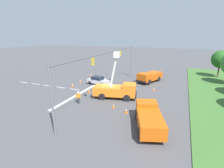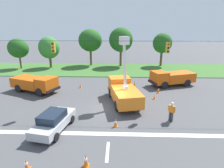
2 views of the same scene
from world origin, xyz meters
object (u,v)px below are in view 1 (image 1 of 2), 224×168
(road_worker, at_px, (78,97))
(traffic_cone_foreground_right, at_px, (72,85))
(sedan_silver, at_px, (98,80))
(traffic_cone_mid_right, at_px, (80,80))
(traffic_cone_mid_left, at_px, (91,75))
(utility_truck_bucket_lift, at_px, (116,89))
(utility_truck_support_far, at_px, (149,118))
(traffic_cone_far_left, at_px, (126,111))
(traffic_cone_lane_edge_a, at_px, (113,106))
(traffic_cone_foreground_left, at_px, (154,89))
(traffic_cone_lane_edge_b, at_px, (89,90))
(tree_far_west, at_px, (220,59))
(utility_truck_support_near, at_px, (149,76))
(traffic_cone_near_bucket, at_px, (153,106))

(road_worker, distance_m, traffic_cone_foreground_right, 8.40)
(sedan_silver, xyz_separation_m, traffic_cone_mid_right, (-0.14, -4.08, -0.45))
(road_worker, relative_size, traffic_cone_mid_left, 2.42)
(utility_truck_bucket_lift, height_order, utility_truck_support_far, utility_truck_bucket_lift)
(sedan_silver, xyz_separation_m, traffic_cone_far_left, (10.03, 8.82, -0.44))
(traffic_cone_lane_edge_a, bearing_deg, traffic_cone_foreground_left, 157.99)
(traffic_cone_lane_edge_b, bearing_deg, sedan_silver, -171.77)
(traffic_cone_foreground_left, bearing_deg, road_worker, -42.31)
(traffic_cone_mid_right, bearing_deg, traffic_cone_foreground_right, 6.95)
(road_worker, distance_m, traffic_cone_mid_left, 16.26)
(utility_truck_bucket_lift, bearing_deg, traffic_cone_lane_edge_b, -98.28)
(traffic_cone_foreground_right, relative_size, traffic_cone_lane_edge_a, 1.25)
(tree_far_west, xyz_separation_m, traffic_cone_foreground_right, (17.76, -25.81, -3.71))
(utility_truck_bucket_lift, height_order, traffic_cone_foreground_right, utility_truck_bucket_lift)
(traffic_cone_lane_edge_b, bearing_deg, traffic_cone_foreground_left, 116.65)
(road_worker, bearing_deg, traffic_cone_lane_edge_b, -167.60)
(sedan_silver, bearing_deg, utility_truck_support_near, 121.97)
(traffic_cone_far_left, bearing_deg, traffic_cone_lane_edge_b, -122.79)
(traffic_cone_near_bucket, bearing_deg, road_worker, -77.18)
(utility_truck_bucket_lift, distance_m, sedan_silver, 8.07)
(traffic_cone_mid_left, bearing_deg, road_worker, 22.43)
(traffic_cone_foreground_left, bearing_deg, traffic_cone_mid_right, -89.93)
(utility_truck_bucket_lift, relative_size, traffic_cone_lane_edge_b, 9.80)
(utility_truck_bucket_lift, distance_m, traffic_cone_lane_edge_b, 5.29)
(utility_truck_support_near, xyz_separation_m, traffic_cone_far_left, (15.53, 0.02, -0.79))
(road_worker, bearing_deg, traffic_cone_foreground_left, 137.69)
(traffic_cone_foreground_left, height_order, traffic_cone_lane_edge_b, traffic_cone_lane_edge_b)
(traffic_cone_far_left, bearing_deg, utility_truck_bucket_lift, -146.35)
(road_worker, height_order, traffic_cone_foreground_right, road_worker)
(utility_truck_support_far, xyz_separation_m, traffic_cone_lane_edge_b, (-7.70, -11.33, -0.82))
(utility_truck_bucket_lift, xyz_separation_m, traffic_cone_lane_edge_a, (3.60, 0.97, -1.06))
(road_worker, relative_size, traffic_cone_lane_edge_a, 2.85)
(utility_truck_support_far, relative_size, road_worker, 3.77)
(utility_truck_support_far, bearing_deg, traffic_cone_mid_right, -128.11)
(utility_truck_bucket_lift, distance_m, road_worker, 5.73)
(utility_truck_support_near, relative_size, traffic_cone_mid_right, 9.55)
(traffic_cone_mid_left, height_order, traffic_cone_lane_edge_a, traffic_cone_mid_left)
(sedan_silver, distance_m, traffic_cone_foreground_left, 10.57)
(tree_far_west, distance_m, traffic_cone_foreground_right, 31.55)
(sedan_silver, bearing_deg, tree_far_west, 123.43)
(utility_truck_support_near, distance_m, road_worker, 16.61)
(tree_far_west, height_order, traffic_cone_mid_left, tree_far_west)
(utility_truck_support_near, bearing_deg, traffic_cone_lane_edge_b, -38.23)
(traffic_cone_foreground_left, relative_size, traffic_cone_lane_edge_b, 0.92)
(traffic_cone_lane_edge_b, distance_m, traffic_cone_far_left, 9.67)
(sedan_silver, bearing_deg, road_worker, 10.32)
(utility_truck_support_near, distance_m, traffic_cone_lane_edge_a, 14.79)
(road_worker, bearing_deg, traffic_cone_lane_edge_a, 94.48)
(sedan_silver, height_order, traffic_cone_mid_right, sedan_silver)
(utility_truck_support_near, bearing_deg, traffic_cone_far_left, 0.08)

